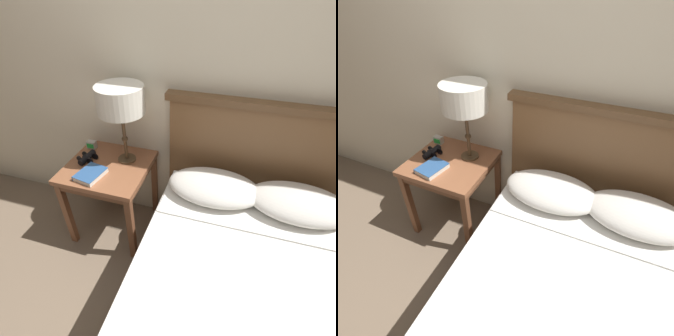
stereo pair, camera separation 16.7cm
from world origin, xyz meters
The scene contains 7 objects.
wall_back centered at (0.00, 1.13, 1.30)m, with size 8.00×0.06×2.60m.
nightstand centered at (-0.56, 0.83, 0.55)m, with size 0.58×0.58×0.64m.
bed centered at (0.46, 0.22, 0.31)m, with size 1.31×1.88×1.13m.
table_lamp centered at (-0.46, 0.92, 1.09)m, with size 0.31×0.31×0.55m.
book_on_nightstand centered at (-0.61, 0.67, 0.65)m, with size 0.18×0.22×0.04m.
binoculars_pair centered at (-0.73, 0.83, 0.66)m, with size 0.14×0.16×0.05m.
alarm_clock centered at (-0.78, 0.99, 0.67)m, with size 0.07×0.05×0.06m.
Camera 2 is at (0.44, -0.44, 1.75)m, focal length 28.00 mm.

